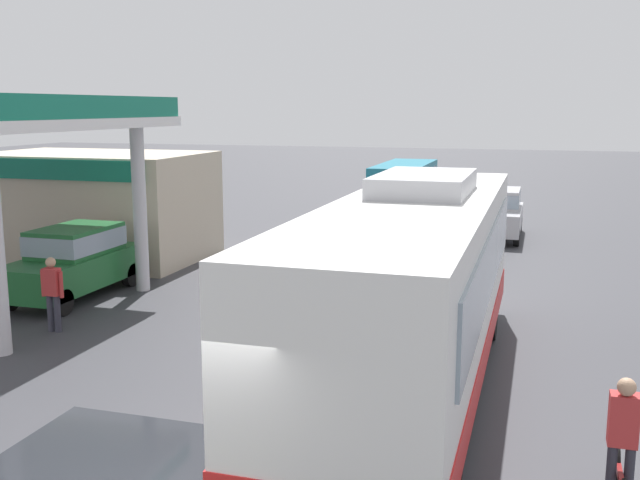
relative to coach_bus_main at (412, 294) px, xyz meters
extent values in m
plane|color=#38383D|center=(-1.68, 15.06, -1.72)|extent=(120.00, 120.00, 0.00)
cube|color=#D8CC4C|center=(-1.68, 10.06, -1.72)|extent=(0.16, 50.00, 0.01)
cube|color=white|center=(0.00, 0.01, 0.16)|extent=(2.50, 11.00, 2.90)
cube|color=red|center=(0.00, 0.01, -0.94)|extent=(2.54, 11.04, 0.56)
cube|color=#8C9EAD|center=(0.00, -5.43, 0.71)|extent=(2.30, 0.10, 1.40)
cube|color=#8C9EAD|center=(-1.27, 0.01, 0.61)|extent=(0.06, 9.35, 1.10)
cube|color=#8C9EAD|center=(1.27, 0.01, 0.61)|extent=(0.06, 9.35, 1.10)
cube|color=white|center=(0.00, -5.42, 1.41)|extent=(1.75, 0.08, 0.32)
cube|color=#B2B2B7|center=(0.00, 1.01, 1.79)|extent=(1.60, 2.80, 0.36)
cylinder|color=black|center=(-1.10, -3.89, -1.22)|extent=(0.30, 1.00, 1.00)
cylinder|color=black|center=(1.10, -3.89, -1.22)|extent=(0.30, 1.00, 1.00)
cylinder|color=black|center=(-1.10, 3.31, -1.22)|extent=(0.30, 1.00, 1.00)
cylinder|color=black|center=(1.10, 3.31, -1.22)|extent=(0.30, 1.00, 1.00)
cylinder|color=silver|center=(-8.10, 4.90, 0.58)|extent=(0.36, 0.36, 4.60)
cube|color=beige|center=(-11.80, 8.40, -0.02)|extent=(7.00, 4.40, 3.40)
cube|color=#147259|center=(-11.80, 6.16, 1.33)|extent=(6.30, 0.10, 0.60)
cube|color=#1E602D|center=(-9.39, 3.68, -1.00)|extent=(1.70, 4.20, 0.80)
cube|color=#1E602D|center=(-9.39, 3.88, -0.25)|extent=(1.50, 2.31, 0.70)
cube|color=#8C9EAD|center=(-9.39, 3.88, -0.25)|extent=(1.53, 2.35, 0.49)
cylinder|color=black|center=(-10.14, 2.18, -1.40)|extent=(0.20, 0.64, 0.64)
cylinder|color=black|center=(-8.64, 2.18, -1.40)|extent=(0.20, 0.64, 0.64)
cylinder|color=black|center=(-10.14, 5.18, -1.40)|extent=(0.20, 0.64, 0.64)
cylinder|color=black|center=(-8.64, 5.18, -1.40)|extent=(0.20, 0.64, 0.64)
cube|color=teal|center=(-3.68, 19.29, -0.33)|extent=(2.00, 6.00, 2.10)
cube|color=#8C9EAD|center=(-3.68, 19.29, 0.07)|extent=(2.04, 5.10, 0.80)
cube|color=#2D2D33|center=(-3.68, 16.24, -1.18)|extent=(1.90, 0.16, 0.36)
cylinder|color=black|center=(-4.56, 17.29, -1.34)|extent=(0.22, 0.76, 0.76)
cylinder|color=black|center=(-2.80, 17.29, -1.34)|extent=(0.22, 0.76, 0.76)
cylinder|color=black|center=(-4.56, 21.29, -1.34)|extent=(0.22, 0.76, 0.76)
cylinder|color=black|center=(-2.80, 21.29, -1.34)|extent=(0.22, 0.76, 0.76)
torus|color=black|center=(3.09, -2.67, -1.36)|extent=(0.06, 0.72, 0.72)
cube|color=maroon|center=(3.09, -3.22, -1.21)|extent=(0.06, 1.10, 0.08)
cube|color=#BF3333|center=(3.09, -3.12, -0.54)|extent=(0.34, 0.24, 0.64)
sphere|color=tan|center=(3.09, -3.17, -0.11)|extent=(0.22, 0.22, 0.22)
cylinder|color=#2D2D38|center=(2.99, -3.17, -1.04)|extent=(0.12, 0.12, 0.55)
cylinder|color=#2D2D38|center=(3.19, -3.17, -1.04)|extent=(0.12, 0.12, 0.55)
cylinder|color=#33333F|center=(-10.14, 5.69, -1.31)|extent=(0.14, 0.14, 0.82)
cylinder|color=#33333F|center=(-9.96, 5.69, -1.31)|extent=(0.14, 0.14, 0.82)
cube|color=#BF3333|center=(-10.05, 5.69, -0.60)|extent=(0.36, 0.22, 0.60)
sphere|color=tan|center=(-10.05, 5.69, -0.17)|extent=(0.22, 0.22, 0.22)
cylinder|color=#BF3333|center=(-10.28, 5.69, -0.65)|extent=(0.09, 0.09, 0.58)
cylinder|color=#BF3333|center=(-9.82, 5.69, -0.65)|extent=(0.09, 0.09, 0.58)
cylinder|color=#33333F|center=(-8.13, 1.07, -1.31)|extent=(0.14, 0.14, 0.82)
cylinder|color=#33333F|center=(-7.95, 1.07, -1.31)|extent=(0.14, 0.14, 0.82)
cube|color=#BF3333|center=(-8.04, 1.07, -0.60)|extent=(0.36, 0.22, 0.60)
sphere|color=tan|center=(-8.04, 1.07, -0.17)|extent=(0.22, 0.22, 0.22)
cylinder|color=#BF3333|center=(-8.27, 1.07, -0.65)|extent=(0.09, 0.09, 0.58)
cylinder|color=#BF3333|center=(-7.81, 1.07, -0.65)|extent=(0.09, 0.09, 0.58)
cube|color=#B2B2B7|center=(0.51, 15.84, -1.00)|extent=(1.70, 4.20, 0.80)
cube|color=#B2B2B7|center=(0.51, 16.04, -0.25)|extent=(1.50, 2.31, 0.70)
cube|color=#8C9EAD|center=(0.51, 16.04, -0.25)|extent=(1.53, 2.35, 0.49)
cylinder|color=black|center=(-0.24, 14.34, -1.40)|extent=(0.20, 0.64, 0.64)
cylinder|color=black|center=(1.26, 14.34, -1.40)|extent=(0.20, 0.64, 0.64)
cylinder|color=black|center=(-0.24, 17.34, -1.40)|extent=(0.20, 0.64, 0.64)
cylinder|color=black|center=(1.26, 17.34, -1.40)|extent=(0.20, 0.64, 0.64)
camera|label=1|loc=(2.00, -12.01, 3.13)|focal=41.11mm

